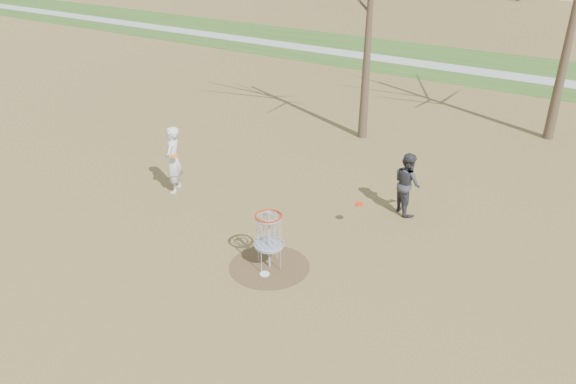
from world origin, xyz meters
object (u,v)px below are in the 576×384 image
object	(u,v)px
disc_grounded	(265,274)
disc_golf_basket	(269,231)
player_standing	(173,160)
player_throwing	(407,183)

from	to	relation	value
disc_grounded	disc_golf_basket	xyz separation A→B (m)	(-0.09, 0.31, 0.89)
player_standing	player_throwing	bearing A→B (deg)	86.38
player_standing	player_throwing	size ratio (longest dim) A/B	1.16
player_throwing	disc_golf_basket	size ratio (longest dim) A/B	1.23
disc_grounded	disc_golf_basket	size ratio (longest dim) A/B	0.16
player_throwing	disc_grounded	world-z (taller)	player_throwing
player_standing	disc_golf_basket	size ratio (longest dim) A/B	1.42
player_standing	disc_grounded	xyz separation A→B (m)	(4.51, -1.98, -0.94)
player_throwing	disc_golf_basket	xyz separation A→B (m)	(-1.48, -4.08, 0.09)
player_standing	player_throwing	distance (m)	6.37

